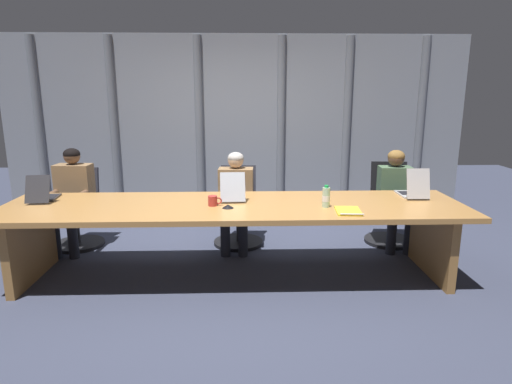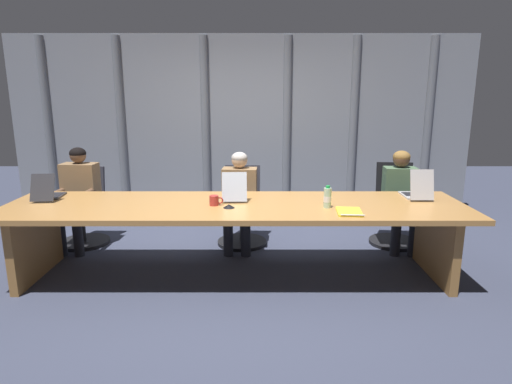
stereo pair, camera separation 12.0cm
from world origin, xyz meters
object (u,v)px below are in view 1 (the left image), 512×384
office_chair_left_end (78,217)px  conference_mic_left_side (228,206)px  laptop_center (412,191)px  person_center (396,192)px  laptop_left_end (43,195)px  laptop_left_mid (232,193)px  office_chair_center (390,212)px  coffee_mug_near (213,201)px  person_left_mid (236,194)px  office_chair_left_mid (238,215)px  water_bottle_primary (326,197)px  spiral_notepad (348,211)px  person_left_end (72,193)px

office_chair_left_end → conference_mic_left_side: size_ratio=8.42×
laptop_center → person_center: (0.04, 0.59, -0.15)m
laptop_left_end → laptop_left_mid: (1.92, 0.01, 0.00)m
laptop_left_mid → laptop_left_end: bearing=87.7°
office_chair_center → coffee_mug_near: office_chair_center is taller
laptop_left_mid → person_left_mid: size_ratio=0.40×
office_chair_left_end → conference_mic_left_side: 2.22m
laptop_left_end → coffee_mug_near: laptop_left_end is taller
laptop_center → office_chair_center: (0.04, 0.75, -0.45)m
laptop_center → office_chair_left_end: 3.88m
coffee_mug_near → office_chair_left_mid: bearing=77.6°
coffee_mug_near → conference_mic_left_side: 0.18m
laptop_left_mid → office_chair_left_end: bearing=65.3°
office_chair_left_mid → coffee_mug_near: 1.17m
coffee_mug_near → water_bottle_primary: bearing=-4.6°
laptop_center → office_chair_center: laptop_center is taller
laptop_center → office_chair_left_end: laptop_center is taller
spiral_notepad → conference_mic_left_side: bearing=176.3°
conference_mic_left_side → spiral_notepad: bearing=-8.8°
person_center → office_chair_center: bearing=-176.4°
laptop_center → person_left_end: bearing=81.3°
laptop_center → person_left_mid: size_ratio=0.36×
office_chair_left_mid → person_center: person_center is taller
laptop_left_mid → office_chair_center: bearing=-70.8°
laptop_center → office_chair_left_mid: (-1.83, 0.75, -0.46)m
laptop_left_end → person_left_end: person_left_end is taller
office_chair_center → laptop_center: bearing=2.0°
laptop_center → water_bottle_primary: 1.06m
laptop_left_end → laptop_center: 3.80m
laptop_left_mid → person_center: size_ratio=0.40×
person_left_end → person_center: size_ratio=1.03×
laptop_left_mid → person_left_mid: 0.63m
laptop_center → person_left_mid: 1.96m
office_chair_center → water_bottle_primary: (-1.03, -1.14, 0.48)m
person_center → coffee_mug_near: 2.29m
office_chair_center → person_center: (-0.00, -0.16, 0.30)m
water_bottle_primary → coffee_mug_near: water_bottle_primary is taller
person_left_end → spiral_notepad: size_ratio=3.69×
person_left_mid → coffee_mug_near: size_ratio=8.44×
person_left_mid → water_bottle_primary: size_ratio=5.34×
office_chair_center → person_left_end: bearing=-82.3°
laptop_center → person_center: bearing=-3.9°
office_chair_left_mid → person_left_mid: person_left_mid is taller
laptop_left_end → person_left_end: size_ratio=0.37×
office_chair_left_mid → office_chair_left_end: bearing=-88.2°
person_left_mid → spiral_notepad: size_ratio=3.52×
person_left_mid → water_bottle_primary: 1.33m
coffee_mug_near → laptop_left_mid: bearing=57.7°
office_chair_left_mid → person_left_mid: (-0.03, -0.16, 0.30)m
person_left_end → conference_mic_left_side: size_ratio=10.86×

